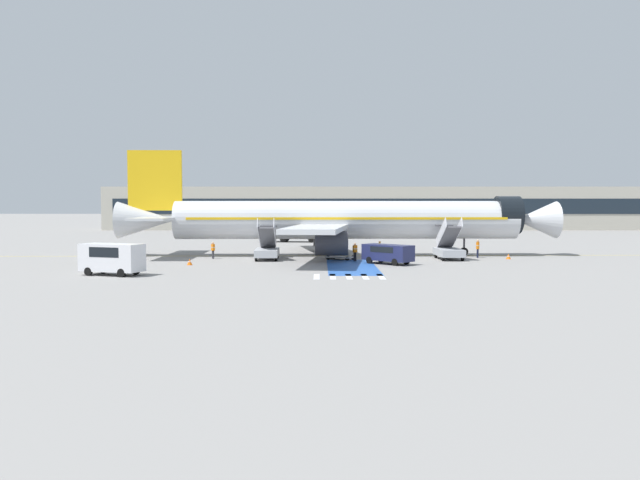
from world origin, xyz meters
The scene contains 22 objects.
ground_plane centered at (0.00, 0.00, 0.00)m, with size 600.00×600.00×0.00m, color gray.
apron_leadline_yellow centered at (0.28, 0.48, 0.00)m, with size 0.20×79.57×0.01m, color gold.
apron_stand_patch_blue centered at (0.28, -11.22, 0.00)m, with size 4.22×13.82×0.01m, color #2856A8.
apron_walkway_bar_0 centered at (-2.72, -18.56, 0.00)m, with size 0.44×3.60×0.01m, color silver.
apron_walkway_bar_1 centered at (-1.52, -18.56, 0.00)m, with size 0.44×3.60×0.01m, color silver.
apron_walkway_bar_2 centered at (-0.32, -18.56, 0.00)m, with size 0.44×3.60×0.01m, color silver.
apron_walkway_bar_3 centered at (0.88, -18.56, 0.00)m, with size 0.44×3.60×0.01m, color silver.
apron_walkway_bar_4 centered at (2.08, -18.56, 0.00)m, with size 0.44×3.60×0.01m, color silver.
airliner centered at (-0.32, 0.47, 3.72)m, with size 45.97×31.85×10.98m.
boarding_stairs_forward centered at (10.16, -3.84, 1.01)m, with size 2.30×5.27×4.15m.
boarding_stairs_aft centered at (-7.62, -4.22, 1.00)m, with size 2.30×5.27×4.09m.
fuel_tanker centered at (-6.77, 24.76, 1.71)m, with size 9.19×3.59×3.40m.
service_van_0 centered at (3.65, -8.75, 1.08)m, with size 4.62×4.59×1.76m.
service_van_1 centered at (-18.26, -17.64, 1.42)m, with size 5.13×3.35×2.40m.
baggage_cart centered at (-0.47, -4.21, 0.26)m, with size 3.00×2.57×0.87m.
ground_crew_0 centered at (-13.10, -3.06, 0.96)m, with size 0.44×0.48×1.67m.
ground_crew_1 centered at (3.40, -3.67, 1.04)m, with size 0.32×0.47×1.80m.
ground_crew_2 centered at (13.46, -2.05, 1.07)m, with size 0.42×0.49×1.84m.
ground_crew_3 centered at (0.85, -5.94, 1.01)m, with size 0.48×0.44×1.76m.
traffic_cone_0 centered at (-14.06, -9.63, 0.27)m, with size 0.49×0.49×0.55m.
traffic_cone_1 centered at (16.11, -3.58, 0.27)m, with size 0.48×0.48×0.53m.
terminal_building centered at (12.65, 70.66, 4.56)m, with size 121.19×12.10×9.11m.
Camera 1 is at (-2.47, -64.73, 5.36)m, focal length 35.00 mm.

